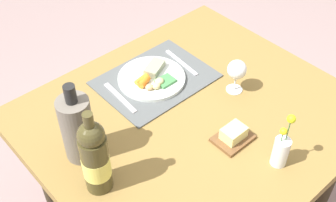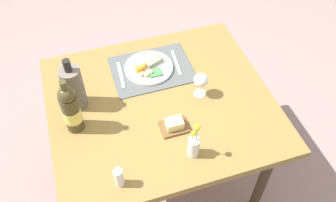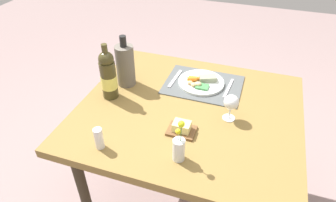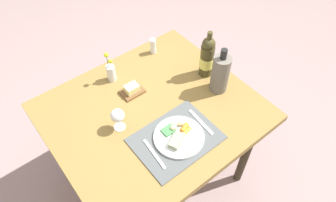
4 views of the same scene
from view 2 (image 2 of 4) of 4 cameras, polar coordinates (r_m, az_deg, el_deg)
ground_plane at (r=2.48m, az=-0.89°, el=-11.77°), size 8.00×8.00×0.00m
dining_table at (r=1.90m, az=-1.13°, el=-1.60°), size 1.12×1.00×0.77m
placemat at (r=1.99m, az=-2.57°, el=4.98°), size 0.43×0.32×0.01m
dinner_plate at (r=1.98m, az=-3.00°, el=5.26°), size 0.26×0.26×0.04m
fork at (r=2.02m, az=1.31°, el=6.06°), size 0.03×0.20×0.00m
knife at (r=1.97m, az=-7.37°, el=4.08°), size 0.03×0.20×0.00m
butter_dish at (r=1.72m, az=0.99°, el=-3.78°), size 0.13×0.10×0.05m
wine_bottle at (r=1.69m, az=-14.98°, el=-1.27°), size 0.08×0.08×0.31m
flower_vase at (r=1.60m, az=4.07°, el=-6.94°), size 0.05×0.05×0.21m
cooler_bottle at (r=1.79m, az=-14.61°, el=2.09°), size 0.10×0.10×0.29m
salt_shaker at (r=1.54m, az=-7.69°, el=-11.79°), size 0.04×0.04×0.10m
wine_glass at (r=1.81m, az=5.17°, el=3.18°), size 0.07×0.07×0.14m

